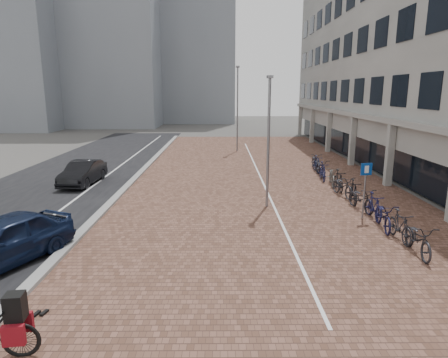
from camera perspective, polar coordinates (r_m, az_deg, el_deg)
ground at (r=11.50m, az=0.22°, el=-13.01°), size 140.00×140.00×0.00m
plaza_brick at (r=23.01m, az=4.88°, el=0.16°), size 14.50×42.00×0.04m
street_asphalt at (r=24.57m, az=-21.60°, el=0.10°), size 8.00×50.00×0.03m
curb at (r=23.43m, az=-12.68°, el=0.28°), size 0.35×42.00×0.14m
lane_line at (r=23.92m, az=-17.13°, el=0.15°), size 0.12×44.00×0.00m
parking_line at (r=23.02m, az=5.37°, el=0.22°), size 0.10×30.00×0.00m
office_building at (r=29.63m, az=27.24°, el=18.07°), size 8.40×40.00×15.00m
bg_towers at (r=61.64m, az=-14.72°, el=20.70°), size 33.00×23.00×32.00m
car_navy at (r=13.15m, az=-29.73°, el=-7.89°), size 3.42×4.69×1.48m
car_dark at (r=22.64m, az=-19.90°, el=0.86°), size 1.59×3.96×1.28m
shoes at (r=10.26m, az=-25.28°, el=-17.46°), size 0.36×0.32×0.08m
parking_sign at (r=16.23m, az=19.91°, el=-0.46°), size 0.47×0.14×2.27m
lamp_near at (r=16.78m, az=6.48°, el=5.07°), size 0.12×0.12×5.56m
lamp_far at (r=32.74m, az=1.97°, el=10.01°), size 0.12×0.12×6.90m
bike_row at (r=19.73m, az=17.29°, el=-0.97°), size 1.19×15.82×1.05m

